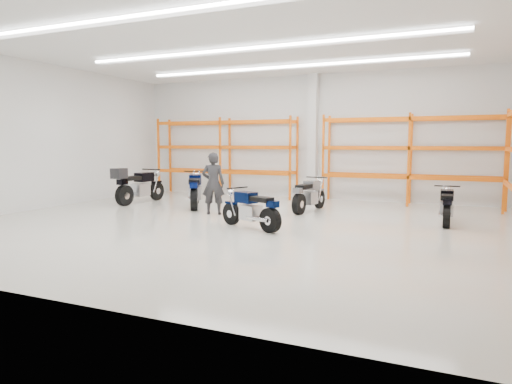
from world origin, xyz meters
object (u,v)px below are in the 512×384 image
at_px(motorcycle_back_d, 446,207).
at_px(standing_man, 213,183).
at_px(motorcycle_main, 252,210).
at_px(structural_column, 313,137).
at_px(motorcycle_back_a, 137,186).
at_px(motorcycle_back_c, 308,196).
at_px(motorcycle_back_b, 195,191).

bearing_deg(motorcycle_back_d, standing_man, -171.23).
height_order(motorcycle_back_d, standing_man, standing_man).
distance_m(motorcycle_main, standing_man, 2.58).
bearing_deg(motorcycle_back_d, structural_column, 141.27).
bearing_deg(motorcycle_main, motorcycle_back_a, 154.14).
xyz_separation_m(motorcycle_main, motorcycle_back_c, (0.41, 3.17, 0.02)).
relative_size(motorcycle_back_a, motorcycle_back_c, 1.17).
distance_m(motorcycle_back_a, standing_man, 3.63).
bearing_deg(standing_man, motorcycle_back_d, 167.16).
xyz_separation_m(motorcycle_back_b, standing_man, (1.21, -1.00, 0.36)).
relative_size(motorcycle_main, motorcycle_back_c, 0.90).
xyz_separation_m(motorcycle_back_c, standing_man, (-2.36, -1.54, 0.42)).
relative_size(motorcycle_back_a, structural_column, 0.53).
relative_size(motorcycle_back_d, standing_man, 1.07).
relative_size(standing_man, structural_column, 0.39).
bearing_deg(motorcycle_back_a, motorcycle_back_c, 5.28).
bearing_deg(motorcycle_back_b, standing_man, -39.51).
bearing_deg(motorcycle_back_c, motorcycle_back_a, -174.72).
relative_size(motorcycle_main, motorcycle_back_a, 0.77).
bearing_deg(motorcycle_back_a, motorcycle_back_b, -0.01).
bearing_deg(standing_man, motorcycle_back_a, -37.63).
height_order(motorcycle_back_a, standing_man, standing_man).
xyz_separation_m(motorcycle_back_a, motorcycle_back_c, (5.84, 0.54, -0.12)).
bearing_deg(motorcycle_main, motorcycle_back_b, 140.24).
distance_m(motorcycle_main, motorcycle_back_c, 3.20).
distance_m(motorcycle_back_d, standing_man, 6.25).
bearing_deg(motorcycle_back_c, standing_man, -146.90).
xyz_separation_m(motorcycle_back_b, motorcycle_back_d, (7.37, -0.05, -0.09)).
xyz_separation_m(motorcycle_main, standing_man, (-1.95, 1.63, 0.44)).
distance_m(motorcycle_back_a, motorcycle_back_b, 2.27).
height_order(motorcycle_back_c, standing_man, standing_man).
bearing_deg(structural_column, motorcycle_back_d, -38.73).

